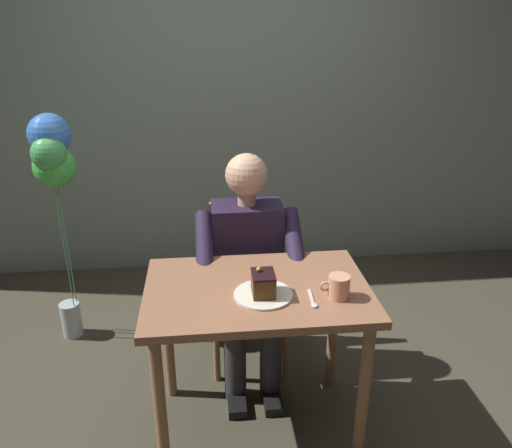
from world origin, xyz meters
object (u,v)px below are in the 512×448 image
Objects in this scene: cake_slice at (263,283)px; dessert_spoon at (313,301)px; balloon_display at (54,169)px; dining_table at (257,309)px; coffee_cup at (339,286)px; chair at (246,276)px; seated_person at (248,268)px.

cake_slice is 0.21m from dessert_spoon.
dessert_spoon is 1.63m from balloon_display.
cake_slice is 1.43m from balloon_display.
coffee_cup reaches higher than dining_table.
chair is 1.21m from balloon_display.
cake_slice is at bearing 91.93° from seated_person.
dining_table is at bearing -20.13° from coffee_cup.
chair is 6.19× the size of dessert_spoon.
balloon_display reaches higher than cake_slice.
dessert_spoon is at bearing 140.52° from balloon_display.
seated_person is 10.25× the size of cake_slice.
cake_slice is (-0.02, 0.07, 0.17)m from dining_table.
balloon_display reaches higher than coffee_cup.
chair is 0.74m from cake_slice.
dessert_spoon is (0.11, 0.03, -0.05)m from coffee_cup.
dining_table is 7.73× the size of coffee_cup.
seated_person reaches higher than cake_slice.
coffee_cup is at bearing 120.69° from seated_person.
dessert_spoon is at bearing 13.05° from coffee_cup.
balloon_display is at bearing -23.84° from seated_person.
cake_slice is 0.31m from coffee_cup.
coffee_cup reaches higher than dessert_spoon.
dessert_spoon is (-0.21, 0.14, 0.12)m from dining_table.
dessert_spoon is 0.11× the size of balloon_display.
coffee_cup is (-0.32, 0.71, 0.32)m from chair.
balloon_display is (1.35, -0.99, 0.25)m from coffee_cup.
coffee_cup is 0.87× the size of dessert_spoon.
dining_table is 8.11× the size of cake_slice.
cake_slice is at bearing -8.53° from coffee_cup.
chair is 0.73× the size of seated_person.
dessert_spoon is at bearing 105.94° from chair.
chair is 0.85m from coffee_cup.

